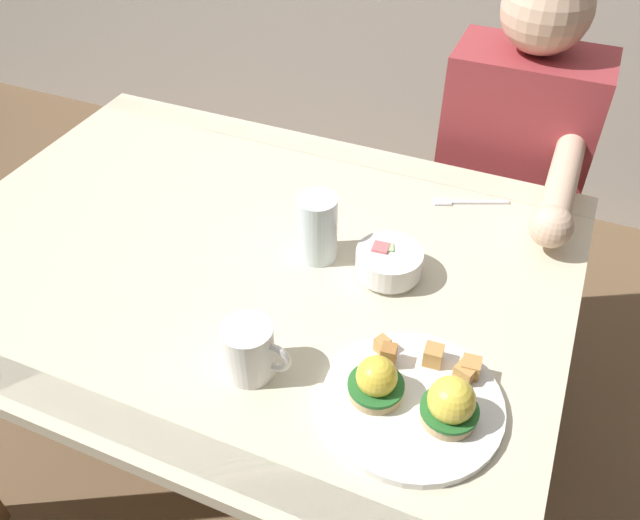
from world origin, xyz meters
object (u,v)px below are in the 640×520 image
Objects in this scene: water_glass_near at (317,232)px; diner_person at (509,176)px; fruit_bowl at (388,262)px; dining_table at (247,295)px; fork at (466,202)px; coffee_mug at (250,349)px; eggs_benedict_plate at (415,397)px.

diner_person is (0.27, 0.55, -0.15)m from water_glass_near.
diner_person reaches higher than fruit_bowl.
diner_person is at bearing 56.10° from dining_table.
fork is (0.35, 0.32, 0.11)m from dining_table.
water_glass_near is at bearing -128.94° from fork.
fruit_bowl is 0.32m from coffee_mug.
water_glass_near is (-0.14, -0.00, 0.03)m from fruit_bowl.
water_glass_near is (-0.27, 0.26, 0.03)m from eggs_benedict_plate.
diner_person is at bearing 89.47° from eggs_benedict_plate.
eggs_benedict_plate reaches higher than dining_table.
dining_table is 0.32m from coffee_mug.
diner_person is (0.14, 0.55, -0.12)m from fruit_bowl.
fork is 1.15× the size of water_glass_near.
water_glass_near reaches higher than fruit_bowl.
dining_table is 0.30m from fruit_bowl.
diner_person reaches higher than water_glass_near.
water_glass_near reaches higher than eggs_benedict_plate.
water_glass_near is 0.11× the size of diner_person.
dining_table is at bearing 152.35° from eggs_benedict_plate.
fruit_bowl is at bearing 116.19° from eggs_benedict_plate.
coffee_mug is 0.10× the size of diner_person.
water_glass_near is at bearing 92.74° from coffee_mug.
water_glass_near reaches higher than coffee_mug.
water_glass_near is at bearing 135.65° from eggs_benedict_plate.
coffee_mug reaches higher than fork.
water_glass_near is at bearing -116.60° from diner_person.
eggs_benedict_plate is at bearing -44.35° from water_glass_near.
eggs_benedict_plate is at bearing 7.22° from coffee_mug.
dining_table is 0.72m from diner_person.
dining_table is 0.49m from fork.
fork is at bearing 51.06° from water_glass_near.
coffee_mug is 0.29m from water_glass_near.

